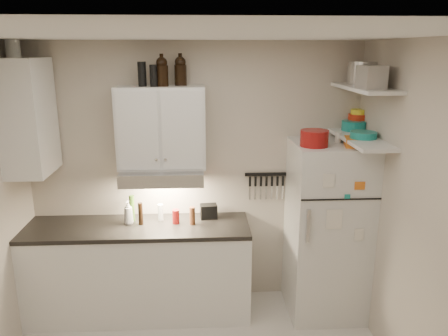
{
  "coord_description": "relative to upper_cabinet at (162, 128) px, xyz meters",
  "views": [
    {
      "loc": [
        0.06,
        -2.65,
        2.52
      ],
      "look_at": [
        0.25,
        0.9,
        1.55
      ],
      "focal_mm": 35.0,
      "sensor_mm": 36.0,
      "label": 1
    }
  ],
  "objects": [
    {
      "name": "ceiling",
      "position": [
        0.3,
        -1.33,
        0.78
      ],
      "size": [
        3.2,
        3.0,
        0.02
      ],
      "primitive_type": "cube",
      "color": "white",
      "rests_on": "ground"
    },
    {
      "name": "back_wall",
      "position": [
        0.3,
        0.18,
        -0.53
      ],
      "size": [
        3.2,
        0.02,
        2.6
      ],
      "primitive_type": "cube",
      "color": "#BFB3A3",
      "rests_on": "ground"
    },
    {
      "name": "right_wall",
      "position": [
        1.91,
        -1.33,
        -0.53
      ],
      "size": [
        0.02,
        3.0,
        2.6
      ],
      "primitive_type": "cube",
      "color": "#BFB3A3",
      "rests_on": "ground"
    },
    {
      "name": "base_cabinet",
      "position": [
        -0.25,
        -0.14,
        -1.39
      ],
      "size": [
        2.1,
        0.6,
        0.88
      ],
      "primitive_type": "cube",
      "color": "white",
      "rests_on": "floor"
    },
    {
      "name": "countertop",
      "position": [
        -0.25,
        -0.14,
        -0.93
      ],
      "size": [
        2.1,
        0.62,
        0.04
      ],
      "primitive_type": "cube",
      "color": "black",
      "rests_on": "base_cabinet"
    },
    {
      "name": "upper_cabinet",
      "position": [
        0.0,
        0.0,
        0.0
      ],
      "size": [
        0.8,
        0.33,
        0.75
      ],
      "primitive_type": "cube",
      "color": "white",
      "rests_on": "back_wall"
    },
    {
      "name": "side_cabinet",
      "position": [
        -1.14,
        -0.14,
        0.12
      ],
      "size": [
        0.33,
        0.55,
        1.0
      ],
      "primitive_type": "cube",
      "color": "white",
      "rests_on": "left_wall"
    },
    {
      "name": "range_hood",
      "position": [
        0.0,
        -0.06,
        -0.44
      ],
      "size": [
        0.76,
        0.46,
        0.12
      ],
      "primitive_type": "cube",
      "color": "silver",
      "rests_on": "back_wall"
    },
    {
      "name": "fridge",
      "position": [
        1.55,
        -0.18,
        -0.98
      ],
      "size": [
        0.7,
        0.68,
        1.7
      ],
      "primitive_type": "cube",
      "color": "silver",
      "rests_on": "floor"
    },
    {
      "name": "shelf_hi",
      "position": [
        1.75,
        -0.31,
        0.38
      ],
      "size": [
        0.3,
        0.95,
        0.03
      ],
      "primitive_type": "cube",
      "color": "white",
      "rests_on": "right_wall"
    },
    {
      "name": "shelf_lo",
      "position": [
        1.75,
        -0.31,
        -0.07
      ],
      "size": [
        0.3,
        0.95,
        0.03
      ],
      "primitive_type": "cube",
      "color": "white",
      "rests_on": "right_wall"
    },
    {
      "name": "knife_strip",
      "position": [
        1.0,
        0.15,
        -0.51
      ],
      "size": [
        0.42,
        0.02,
        0.03
      ],
      "primitive_type": "cube",
      "color": "black",
      "rests_on": "back_wall"
    },
    {
      "name": "dutch_oven",
      "position": [
        1.34,
        -0.3,
        -0.05
      ],
      "size": [
        0.25,
        0.25,
        0.14
      ],
      "primitive_type": "cylinder",
      "rotation": [
        0.0,
        0.0,
        0.01
      ],
      "color": "maroon",
      "rests_on": "fridge"
    },
    {
      "name": "book_stack",
      "position": [
        1.71,
        -0.32,
        -0.09
      ],
      "size": [
        0.22,
        0.26,
        0.08
      ],
      "primitive_type": "cube",
      "rotation": [
        0.0,
        0.0,
        -0.22
      ],
      "color": "orange",
      "rests_on": "fridge"
    },
    {
      "name": "spice_jar",
      "position": [
        1.6,
        -0.16,
        -0.08
      ],
      "size": [
        0.07,
        0.07,
        0.1
      ],
      "primitive_type": "cylinder",
      "rotation": [
        0.0,
        0.0,
        -0.34
      ],
      "color": "silver",
      "rests_on": "fridge"
    },
    {
      "name": "stock_pot",
      "position": [
        1.82,
        -0.06,
        0.49
      ],
      "size": [
        0.36,
        0.36,
        0.2
      ],
      "primitive_type": "cylinder",
      "rotation": [
        0.0,
        0.0,
        0.37
      ],
      "color": "silver",
      "rests_on": "shelf_hi"
    },
    {
      "name": "tin_a",
      "position": [
        1.77,
        -0.41,
        0.48
      ],
      "size": [
        0.22,
        0.21,
        0.18
      ],
      "primitive_type": "cube",
      "rotation": [
        0.0,
        0.0,
        -0.4
      ],
      "color": "#AAAAAD",
      "rests_on": "shelf_hi"
    },
    {
      "name": "tin_b",
      "position": [
        1.7,
        -0.56,
        0.48
      ],
      "size": [
        0.21,
        0.21,
        0.18
      ],
      "primitive_type": "cube",
      "rotation": [
        0.0,
        0.0,
        0.17
      ],
      "color": "#AAAAAD",
      "rests_on": "shelf_hi"
    },
    {
      "name": "bowl_teal",
      "position": [
        1.81,
        0.03,
        -0.0
      ],
      "size": [
        0.23,
        0.23,
        0.09
      ],
      "primitive_type": "cylinder",
      "color": "teal",
      "rests_on": "shelf_lo"
    },
    {
      "name": "bowl_orange",
      "position": [
        1.86,
        0.1,
        0.07
      ],
      "size": [
        0.18,
        0.18,
        0.05
      ],
      "primitive_type": "cylinder",
      "color": "red",
      "rests_on": "bowl_teal"
    },
    {
      "name": "bowl_yellow",
      "position": [
        1.86,
        0.1,
        0.12
      ],
      "size": [
        0.14,
        0.14,
        0.05
      ],
      "primitive_type": "cylinder",
      "color": "yellow",
      "rests_on": "bowl_orange"
    },
    {
      "name": "plates",
      "position": [
        1.76,
        -0.34,
        -0.02
      ],
      "size": [
        0.29,
        0.29,
        0.06
      ],
      "primitive_type": "cylinder",
      "rotation": [
        0.0,
        0.0,
        -0.35
      ],
      "color": "teal",
      "rests_on": "shelf_lo"
    },
    {
      "name": "growler_a",
      "position": [
        0.02,
        -0.02,
        0.51
      ],
      "size": [
        0.14,
        0.14,
        0.26
      ],
      "primitive_type": null,
      "rotation": [
        0.0,
        0.0,
        0.4
      ],
      "color": "black",
      "rests_on": "upper_cabinet"
    },
    {
      "name": "growler_b",
      "position": [
        0.18,
        0.07,
        0.51
      ],
      "size": [
        0.14,
        0.14,
        0.26
      ],
      "primitive_type": null,
      "rotation": [
        0.0,
        0.0,
        -0.29
      ],
      "color": "black",
      "rests_on": "upper_cabinet"
    },
    {
      "name": "thermos_a",
      "position": [
        -0.05,
        -0.06,
        0.47
      ],
      "size": [
        0.08,
        0.08,
        0.19
      ],
      "primitive_type": "cylinder",
      "rotation": [
        0.0,
        0.0,
        0.32
      ],
      "color": "black",
      "rests_on": "upper_cabinet"
    },
    {
      "name": "thermos_b",
      "position": [
        -0.15,
        -0.03,
        0.48
      ],
      "size": [
        0.09,
        0.09,
        0.21
      ],
      "primitive_type": "cylinder",
      "rotation": [
        0.0,
        0.0,
        -0.25
      ],
      "color": "black",
      "rests_on": "upper_cabinet"
    },
    {
      "name": "side_jar",
      "position": [
        -1.21,
        -0.1,
        0.7
      ],
      "size": [
        0.15,
        0.15,
        0.16
      ],
      "primitive_type": "cylinder",
      "rotation": [
        0.0,
        0.0,
        -0.37
      ],
      "color": "silver",
      "rests_on": "side_cabinet"
    },
    {
      "name": "soap_bottle",
      "position": [
        -0.33,
        -0.09,
        -0.78
      ],
      "size": [
        0.11,
        0.11,
        0.25
      ],
      "primitive_type": "imported",
      "rotation": [
        0.0,
        0.0,
        -0.15
      ],
      "color": "white",
      "rests_on": "countertop"
    },
    {
      "name": "pepper_mill",
      "position": [
        0.27,
        -0.13,
        -0.82
      ],
      "size": [
        0.06,
        0.06,
        0.17
      ],
      "primitive_type": "cylinder",
      "rotation": [
        0.0,
        0.0,
        0.06
      ],
      "color": "brown",
      "rests_on": "countertop"
    },
    {
      "name": "oil_bottle",
      "position": [
        -0.31,
        -0.01,
        -0.78
      ],
      "size": [
        0.06,
        0.06,
        0.25
      ],
      "primitive_type": "cylinder",
      "rotation": [
        0.0,
        0.0,
        0.29
      ],
      "color": "#396218",
      "rests_on": "countertop"
    },
    {
      "name": "vinegar_bottle",
      "position": [
        -0.22,
        -0.11,
        -0.8
      ],
      "size": [
        0.06,
        0.06,
        0.21
      ],
      "primitive_type": "cylinder",
      "rotation": [
        0.0,
        0.0,
        -0.36
      ],
      "color": "black",
      "rests_on": "countertop"
    },
    {
      "name": "clear_bottle",
      "position": [
        -0.04,
        -0.01,
        -0.83
      ],
      "size": [
        0.06,
        0.06,
        0.16
      ],
      "primitive_type": "cylinder",
      "rotation": [
        0.0,
        0.0,
        -0.05
      ],
      "color": "silver",
      "rests_on": "countertop"
    },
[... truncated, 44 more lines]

